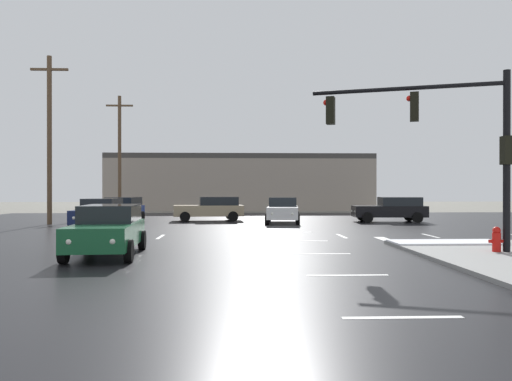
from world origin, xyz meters
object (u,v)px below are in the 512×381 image
sedan_green (108,229)px  sedan_blue (122,209)px  traffic_signal_mast (446,130)px  utility_pole_far (49,137)px  sedan_navy (100,213)px  sedan_tan (211,208)px  utility_pole_distant (120,153)px  sedan_black (392,209)px  sedan_white (283,210)px  fire_hydrant (497,239)px

sedan_green → sedan_blue: bearing=-172.3°
traffic_signal_mast → utility_pole_far: (-17.89, 14.17, 1.19)m
sedan_navy → sedan_tan: size_ratio=0.98×
utility_pole_distant → sedan_navy: bearing=-81.1°
sedan_black → sedan_blue: same height
sedan_navy → utility_pole_far: bearing=-127.5°
sedan_white → utility_pole_distant: 17.42m
sedan_black → utility_pole_far: (-20.95, -1.18, 4.37)m
traffic_signal_mast → utility_pole_distant: (-16.46, 25.99, 1.11)m
traffic_signal_mast → utility_pole_far: size_ratio=0.60×
traffic_signal_mast → utility_pole_far: utility_pole_far is taller
sedan_navy → utility_pole_far: utility_pole_far is taller
sedan_green → utility_pole_far: size_ratio=0.46×
sedan_green → sedan_blue: size_ratio=0.99×
sedan_white → utility_pole_distant: utility_pole_distant is taller
utility_pole_far → sedan_black: bearing=3.2°
fire_hydrant → sedan_tan: sedan_tan is taller
sedan_black → fire_hydrant: bearing=87.4°
fire_hydrant → sedan_tan: bearing=119.3°
sedan_green → utility_pole_distant: 26.89m
sedan_black → sedan_navy: (-17.21, -4.16, 0.00)m
sedan_green → sedan_black: (13.98, 15.32, 0.00)m
sedan_white → utility_pole_far: size_ratio=0.47×
sedan_green → fire_hydrant: bearing=83.8°
sedan_white → sedan_blue: size_ratio=1.01×
sedan_blue → utility_pole_distant: utility_pole_distant is taller
sedan_blue → sedan_navy: bearing=1.7°
traffic_signal_mast → sedan_tan: 19.16m
fire_hydrant → sedan_tan: (-9.82, 17.47, 0.32)m
sedan_blue → sedan_black: bearing=95.0°
fire_hydrant → sedan_white: (-5.31, 15.22, 0.32)m
sedan_navy → traffic_signal_mast: bearing=52.7°
utility_pole_far → sedan_green: bearing=-63.7°
sedan_blue → utility_pole_distant: (-2.55, 10.67, 4.28)m
traffic_signal_mast → sedan_white: traffic_signal_mast is taller
sedan_white → sedan_tan: 5.03m
fire_hydrant → sedan_tan: 20.04m
sedan_tan → utility_pole_far: (-9.44, -2.74, 4.37)m
sedan_blue → sedan_tan: bearing=111.1°
traffic_signal_mast → sedan_white: bearing=-55.5°
sedan_green → sedan_blue: 15.58m
utility_pole_far → traffic_signal_mast: bearing=-38.4°
sedan_tan → utility_pole_distant: utility_pole_distant is taller
sedan_white → sedan_navy: 10.78m
sedan_white → utility_pole_distant: bearing=-125.8°
sedan_white → utility_pole_distant: (-12.52, 11.33, 4.28)m
sedan_black → utility_pole_far: utility_pole_far is taller
fire_hydrant → sedan_blue: bearing=133.9°
fire_hydrant → sedan_black: size_ratio=0.17×
sedan_green → sedan_white: bearing=151.1°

